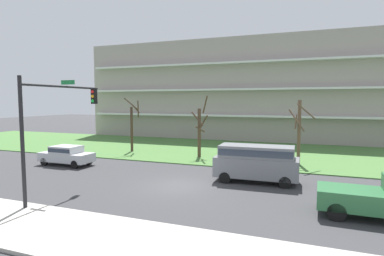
% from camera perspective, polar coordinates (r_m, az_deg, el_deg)
% --- Properties ---
extents(ground, '(160.00, 160.00, 0.00)m').
position_cam_1_polar(ground, '(19.63, -2.45, -10.37)').
color(ground, '#38383A').
extents(sidewalk_curb_near, '(80.00, 4.00, 0.15)m').
position_cam_1_polar(sidewalk_curb_near, '(13.04, -17.15, -18.33)').
color(sidewalk_curb_near, '#ADA89E').
rests_on(sidewalk_curb_near, ground).
extents(grass_lawn_strip, '(80.00, 16.00, 0.08)m').
position_cam_1_polar(grass_lawn_strip, '(32.69, 7.25, -4.16)').
color(grass_lawn_strip, '#477238').
rests_on(grass_lawn_strip, ground).
extents(apartment_building, '(46.14, 12.64, 13.24)m').
position_cam_1_polar(apartment_building, '(45.89, 11.39, 6.63)').
color(apartment_building, '#9E938C').
rests_on(apartment_building, ground).
extents(tree_far_left, '(1.30, 1.94, 5.51)m').
position_cam_1_polar(tree_far_left, '(32.26, -10.74, 0.47)').
color(tree_far_left, '#423023').
rests_on(tree_far_left, ground).
extents(tree_left, '(1.44, 1.49, 5.66)m').
position_cam_1_polar(tree_left, '(28.60, 1.42, -0.32)').
color(tree_left, '#4C3828').
rests_on(tree_left, ground).
extents(tree_center, '(2.06, 1.56, 5.25)m').
position_cam_1_polar(tree_center, '(26.63, 18.81, -0.37)').
color(tree_center, brown).
rests_on(tree_center, ground).
extents(van_gray_near_left, '(5.26, 2.15, 2.36)m').
position_cam_1_polar(van_gray_near_left, '(20.51, 11.54, -5.80)').
color(van_gray_near_left, slate).
rests_on(van_gray_near_left, ground).
extents(sedan_silver_center_right, '(4.42, 1.85, 1.57)m').
position_cam_1_polar(sedan_silver_center_right, '(27.41, -21.76, -4.47)').
color(sedan_silver_center_right, '#B7BABF').
rests_on(sedan_silver_center_right, ground).
extents(traffic_signal_mast, '(0.90, 5.68, 6.34)m').
position_cam_1_polar(traffic_signal_mast, '(17.88, -23.84, 1.90)').
color(traffic_signal_mast, black).
rests_on(traffic_signal_mast, ground).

